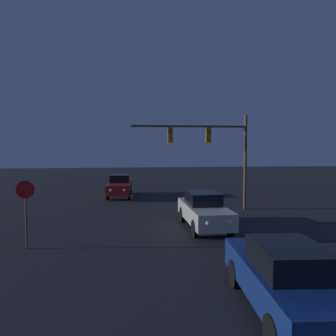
{
  "coord_description": "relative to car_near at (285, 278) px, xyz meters",
  "views": [
    {
      "loc": [
        -1.44,
        0.32,
        3.79
      ],
      "look_at": [
        0.0,
        13.3,
        2.94
      ],
      "focal_mm": 35.0,
      "sensor_mm": 36.0,
      "label": 1
    }
  ],
  "objects": [
    {
      "name": "traffic_signal_mast",
      "position": [
        1.48,
        12.27,
        3.03
      ],
      "size": [
        6.94,
        0.3,
        5.66
      ],
      "color": "brown",
      "rests_on": "ground_plane"
    },
    {
      "name": "stop_sign",
      "position": [
        -7.3,
        5.66,
        0.91
      ],
      "size": [
        0.67,
        0.07,
        2.55
      ],
      "color": "brown",
      "rests_on": "ground_plane"
    },
    {
      "name": "car_far",
      "position": [
        -4.3,
        18.05,
        0.0
      ],
      "size": [
        1.81,
        4.8,
        1.67
      ],
      "rotation": [
        0.0,
        0.0,
        3.11
      ],
      "color": "#B21E1E",
      "rests_on": "ground_plane"
    },
    {
      "name": "car_mid",
      "position": [
        -0.08,
        7.89,
        0.0
      ],
      "size": [
        1.8,
        4.79,
        1.67
      ],
      "rotation": [
        0.0,
        0.0,
        3.17
      ],
      "color": "beige",
      "rests_on": "ground_plane"
    },
    {
      "name": "car_near",
      "position": [
        0.0,
        0.0,
        0.0
      ],
      "size": [
        1.95,
        4.83,
        1.67
      ],
      "rotation": [
        0.0,
        0.0,
        -0.07
      ],
      "color": "navy",
      "rests_on": "ground_plane"
    }
  ]
}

